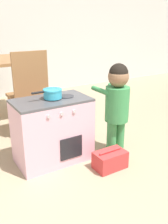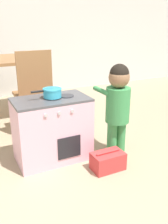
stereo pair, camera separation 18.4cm
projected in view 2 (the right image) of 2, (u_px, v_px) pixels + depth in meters
name	position (u px, v px, depth m)	size (l,w,h in m)	color
play_kitchen	(52.00, 129.00, 2.23)	(0.65, 0.39, 0.59)	#EAB2C6
toy_pot	(52.00, 92.00, 2.12)	(0.26, 0.16, 0.08)	#38B2D6
child_figure	(118.00, 101.00, 2.22)	(0.24, 0.36, 0.86)	#3D9351
toy_basket	(108.00, 161.00, 2.12)	(0.27, 0.17, 0.17)	#D13838
dining_table	(0.00, 67.00, 3.18)	(0.96, 0.90, 0.76)	olive
dining_chair_near	(33.00, 91.00, 2.69)	(0.37, 0.37, 0.93)	olive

